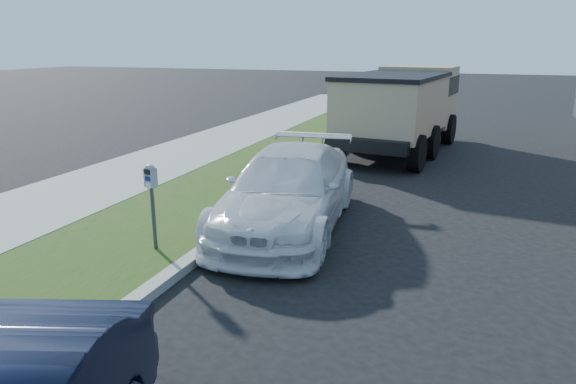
% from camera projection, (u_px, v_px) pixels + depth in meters
% --- Properties ---
extents(ground, '(120.00, 120.00, 0.00)m').
position_uv_depth(ground, '(352.00, 282.00, 7.73)').
color(ground, black).
rests_on(ground, ground).
extents(streetside, '(6.12, 50.00, 0.15)m').
position_uv_depth(streetside, '(127.00, 203.00, 11.37)').
color(streetside, gray).
rests_on(streetside, ground).
extents(parking_meter, '(0.22, 0.17, 1.45)m').
position_uv_depth(parking_meter, '(151.00, 188.00, 8.36)').
color(parking_meter, '#3F4247').
rests_on(parking_meter, ground).
extents(white_wagon, '(2.66, 5.38, 1.50)m').
position_uv_depth(white_wagon, '(289.00, 190.00, 9.88)').
color(white_wagon, silver).
rests_on(white_wagon, ground).
extents(dump_truck, '(3.43, 7.10, 2.68)m').
position_uv_depth(dump_truck, '(402.00, 105.00, 16.87)').
color(dump_truck, black).
rests_on(dump_truck, ground).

